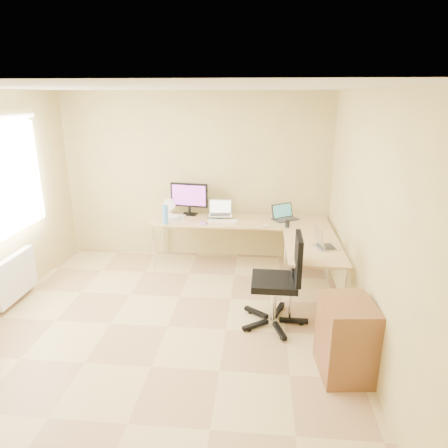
# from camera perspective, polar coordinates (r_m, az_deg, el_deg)

# --- Properties ---
(floor) EXTENTS (4.50, 4.50, 0.00)m
(floor) POSITION_cam_1_polar(r_m,az_deg,el_deg) (4.80, -8.00, -14.19)
(floor) COLOR tan
(floor) RESTS_ON ground
(ceiling) EXTENTS (4.50, 4.50, 0.00)m
(ceiling) POSITION_cam_1_polar(r_m,az_deg,el_deg) (4.08, -9.65, 18.53)
(ceiling) COLOR white
(ceiling) RESTS_ON ground
(wall_back) EXTENTS (4.50, 0.00, 4.50)m
(wall_back) POSITION_cam_1_polar(r_m,az_deg,el_deg) (6.40, -3.99, 6.71)
(wall_back) COLOR #D1BD66
(wall_back) RESTS_ON ground
(wall_front) EXTENTS (4.50, 0.00, 4.50)m
(wall_front) POSITION_cam_1_polar(r_m,az_deg,el_deg) (2.34, -22.32, -15.61)
(wall_front) COLOR #D1BD66
(wall_front) RESTS_ON ground
(wall_right) EXTENTS (0.00, 4.50, 4.50)m
(wall_right) POSITION_cam_1_polar(r_m,az_deg,el_deg) (4.28, 19.70, 0.01)
(wall_right) COLOR #D1BD66
(wall_right) RESTS_ON ground
(desk_main) EXTENTS (2.65, 0.70, 0.73)m
(desk_main) POSITION_cam_1_polar(r_m,az_deg,el_deg) (6.20, 2.25, -2.63)
(desk_main) COLOR tan
(desk_main) RESTS_ON ground
(desk_return) EXTENTS (0.70, 1.30, 0.73)m
(desk_return) POSITION_cam_1_polar(r_m,az_deg,el_deg) (5.31, 12.27, -6.68)
(desk_return) COLOR tan
(desk_return) RESTS_ON ground
(monitor) EXTENTS (0.62, 0.27, 0.51)m
(monitor) POSITION_cam_1_polar(r_m,az_deg,el_deg) (6.30, -4.94, 3.54)
(monitor) COLOR black
(monitor) RESTS_ON desk_main
(book_stack) EXTENTS (0.24, 0.30, 0.04)m
(book_stack) POSITION_cam_1_polar(r_m,az_deg,el_deg) (6.26, -1.21, 1.31)
(book_stack) COLOR #206262
(book_stack) RESTS_ON desk_main
(laptop_center) EXTENTS (0.38, 0.30, 0.23)m
(laptop_center) POSITION_cam_1_polar(r_m,az_deg,el_deg) (6.10, -0.55, 2.24)
(laptop_center) COLOR #AAAAAA
(laptop_center) RESTS_ON desk_main
(laptop_black) EXTENTS (0.46, 0.43, 0.23)m
(laptop_black) POSITION_cam_1_polar(r_m,az_deg,el_deg) (6.13, 8.72, 1.65)
(laptop_black) COLOR #262626
(laptop_black) RESTS_ON desk_main
(keyboard) EXTENTS (0.43, 0.13, 0.02)m
(keyboard) POSITION_cam_1_polar(r_m,az_deg,el_deg) (6.01, -0.19, 0.49)
(keyboard) COLOR white
(keyboard) RESTS_ON desk_main
(mouse) EXTENTS (0.11, 0.10, 0.03)m
(mouse) POSITION_cam_1_polar(r_m,az_deg,el_deg) (5.79, 5.96, -0.22)
(mouse) COLOR white
(mouse) RESTS_ON desk_main
(mug) EXTENTS (0.12, 0.12, 0.09)m
(mug) POSITION_cam_1_polar(r_m,az_deg,el_deg) (6.07, -5.86, 0.89)
(mug) COLOR silver
(mug) RESTS_ON desk_main
(cd_stack) EXTENTS (0.13, 0.13, 0.03)m
(cd_stack) POSITION_cam_1_polar(r_m,az_deg,el_deg) (5.84, -2.88, -0.01)
(cd_stack) COLOR silver
(cd_stack) RESTS_ON desk_main
(water_bottle) EXTENTS (0.10, 0.10, 0.28)m
(water_bottle) POSITION_cam_1_polar(r_m,az_deg,el_deg) (5.91, -8.32, 1.31)
(water_bottle) COLOR #4C91DB
(water_bottle) RESTS_ON desk_main
(papers) EXTENTS (0.28, 0.32, 0.01)m
(papers) POSITION_cam_1_polar(r_m,az_deg,el_deg) (6.14, -6.61, 0.66)
(papers) COLOR silver
(papers) RESTS_ON desk_main
(white_box) EXTENTS (0.25, 0.22, 0.08)m
(white_box) POSITION_cam_1_polar(r_m,az_deg,el_deg) (6.08, -7.36, 0.82)
(white_box) COLOR white
(white_box) RESTS_ON desk_main
(desk_fan) EXTENTS (0.21, 0.21, 0.24)m
(desk_fan) POSITION_cam_1_polar(r_m,az_deg,el_deg) (6.39, -7.66, 2.42)
(desk_fan) COLOR white
(desk_fan) RESTS_ON desk_main
(black_cup) EXTENTS (0.06, 0.06, 0.10)m
(black_cup) POSITION_cam_1_polar(r_m,az_deg,el_deg) (5.79, 8.96, 0.02)
(black_cup) COLOR black
(black_cup) RESTS_ON desk_main
(laptop_return) EXTENTS (0.38, 0.33, 0.22)m
(laptop_return) POSITION_cam_1_polar(r_m,az_deg,el_deg) (5.10, 14.38, -2.16)
(laptop_return) COLOR #BCBCC0
(laptop_return) RESTS_ON desk_return
(office_chair) EXTENTS (0.67, 0.67, 1.10)m
(office_chair) POSITION_cam_1_polar(r_m,az_deg,el_deg) (4.62, 7.11, -8.43)
(office_chair) COLOR black
(office_chair) RESTS_ON ground
(cabinet) EXTENTS (0.50, 0.60, 0.77)m
(cabinet) POSITION_cam_1_polar(r_m,az_deg,el_deg) (4.06, 16.87, -15.40)
(cabinet) COLOR #965C40
(cabinet) RESTS_ON ground
(radiator) EXTENTS (0.09, 0.80, 0.55)m
(radiator) POSITION_cam_1_polar(r_m,az_deg,el_deg) (5.74, -27.49, -6.65)
(radiator) COLOR white
(radiator) RESTS_ON ground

